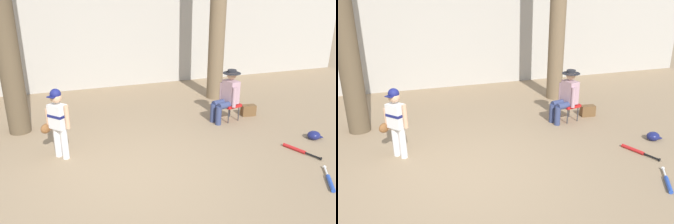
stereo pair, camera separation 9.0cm
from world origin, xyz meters
TOP-DOWN VIEW (x-y plane):
  - ground_plane at (0.00, 0.00)m, footprint 60.00×60.00m
  - concrete_back_wall at (0.00, 5.53)m, footprint 18.00×0.36m
  - tree_near_player at (-1.88, 2.53)m, footprint 0.60×0.60m
  - young_ballplayer at (-1.09, 1.03)m, footprint 0.55×0.47m
  - folding_stool at (2.71, 1.69)m, footprint 0.47×0.47m
  - seated_spectator at (2.61, 1.67)m, footprint 0.68×0.54m
  - handbag_beside_stool at (3.29, 1.80)m, footprint 0.36×0.22m
  - bat_red_barrel at (3.16, -0.18)m, footprint 0.33×0.74m
  - bat_blue_youth at (2.91, -1.27)m, footprint 0.46×0.67m
  - batting_helmet_navy at (3.84, 0.17)m, footprint 0.32×0.24m

SIDE VIEW (x-z plane):
  - ground_plane at x=0.00m, z-range 0.00..0.00m
  - bat_red_barrel at x=3.16m, z-range 0.00..0.07m
  - bat_blue_youth at x=2.91m, z-range 0.00..0.07m
  - batting_helmet_navy at x=3.84m, z-range -0.01..0.17m
  - handbag_beside_stool at x=3.29m, z-range 0.00..0.26m
  - folding_stool at x=2.71m, z-range 0.16..0.57m
  - seated_spectator at x=2.61m, z-range 0.04..1.24m
  - young_ballplayer at x=-1.09m, z-range 0.09..1.40m
  - concrete_back_wall at x=0.00m, z-range 0.00..2.97m
  - tree_near_player at x=-1.88m, z-range -0.29..5.01m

